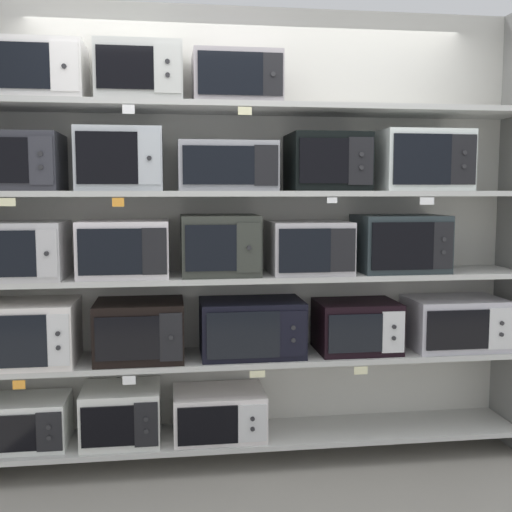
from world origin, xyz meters
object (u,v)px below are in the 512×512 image
microwave_7 (455,323)px  microwave_20 (236,79)px  microwave_6 (357,326)px  microwave_10 (220,245)px  microwave_14 (121,160)px  microwave_1 (122,414)px  microwave_11 (308,247)px  microwave_17 (420,161)px  microwave_3 (30,332)px  microwave_13 (18,162)px  microwave_0 (28,422)px  microwave_16 (327,162)px  microwave_18 (28,72)px  microwave_19 (140,74)px  microwave_8 (22,250)px  microwave_2 (219,413)px  microwave_4 (140,330)px  microwave_12 (400,243)px  microwave_15 (227,166)px  microwave_9 (124,248)px  microwave_5 (252,327)px

microwave_7 → microwave_20: 1.90m
microwave_6 → microwave_10: microwave_10 is taller
microwave_6 → microwave_14: 1.63m
microwave_1 → microwave_10: (0.56, -0.00, 0.94)m
microwave_6 → microwave_11: (-0.29, -0.00, 0.47)m
microwave_10 → microwave_17: microwave_17 is taller
microwave_3 → microwave_13: microwave_13 is taller
microwave_0 → microwave_16: microwave_16 is taller
microwave_18 → microwave_19: size_ratio=1.29×
microwave_0 → microwave_19: (0.64, 0.00, 1.88)m
microwave_18 → microwave_7: bearing=-0.0°
microwave_8 → microwave_13: bearing=178.2°
microwave_10 → microwave_13: size_ratio=0.96×
microwave_0 → microwave_11: microwave_11 is taller
microwave_2 → microwave_19: bearing=179.9°
microwave_4 → microwave_12: bearing=-0.0°
microwave_11 → microwave_12: (0.54, -0.00, 0.02)m
microwave_15 → microwave_20: (0.05, -0.00, 0.47)m
microwave_6 → microwave_15: (-0.75, -0.00, 0.92)m
microwave_4 → microwave_14: 0.94m
microwave_9 → microwave_0: bearing=180.0°
microwave_0 → microwave_12: (2.11, -0.00, 0.96)m
microwave_4 → microwave_17: (1.60, -0.00, 0.94)m
microwave_15 → microwave_17: size_ratio=1.07×
microwave_11 → microwave_18: microwave_18 is taller
microwave_0 → microwave_3: 0.50m
microwave_3 → microwave_0: bearing=179.5°
microwave_4 → microwave_19: microwave_19 is taller
microwave_4 → microwave_13: 1.10m
microwave_9 → microwave_13: microwave_13 is taller
microwave_12 → microwave_16: microwave_16 is taller
microwave_4 → microwave_5: microwave_4 is taller
microwave_7 → microwave_11: (-0.89, -0.00, 0.46)m
microwave_9 → microwave_18: bearing=180.0°
microwave_4 → microwave_19: (0.03, 0.00, 1.38)m
microwave_5 → microwave_3: bearing=-180.0°
microwave_0 → microwave_13: 1.41m
microwave_9 → microwave_17: bearing=-0.0°
microwave_8 → microwave_11: bearing=-0.0°
microwave_5 → microwave_17: 1.36m
microwave_15 → microwave_3: bearing=-180.0°
microwave_3 → microwave_18: microwave_18 is taller
microwave_1 → microwave_13: microwave_13 is taller
microwave_17 → microwave_18: (-2.14, 0.00, 0.45)m
microwave_1 → microwave_10: size_ratio=1.00×
microwave_1 → microwave_15: (0.60, -0.00, 1.38)m
microwave_0 → microwave_17: size_ratio=0.87×
microwave_17 → microwave_18: 2.19m
microwave_7 → microwave_19: (-1.82, 0.00, 1.40)m
microwave_0 → microwave_12: 2.31m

